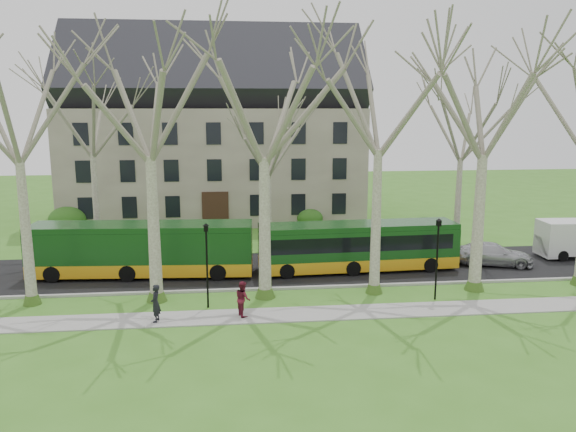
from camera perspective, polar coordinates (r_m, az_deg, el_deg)
The scene contains 14 objects.
ground at distance 30.64m, azimuth 3.36°, elevation -8.22°, with size 120.00×120.00×0.00m, color #3E7722.
sidewalk at distance 28.32m, azimuth 4.19°, elevation -9.80°, with size 70.00×2.00×0.06m, color gray.
road at distance 35.82m, azimuth 1.92°, elevation -5.32°, with size 80.00×8.00×0.06m, color black.
curb at distance 32.02m, azimuth 2.92°, elevation -7.23°, with size 80.00×0.25×0.14m, color #A5A39E.
building at distance 52.61m, azimuth -7.42°, elevation 8.67°, with size 26.50×12.20×16.00m.
tree_row_verge at distance 29.41m, azimuth 3.41°, elevation 4.97°, with size 49.00×7.00×14.00m.
tree_row_far at distance 39.91m, azimuth -1.02°, elevation 5.10°, with size 33.00×7.00×12.00m.
lamp_row at distance 28.95m, azimuth 3.73°, elevation -4.05°, with size 36.22×0.22×4.30m.
hedges at distance 43.50m, azimuth -5.72°, elevation -1.14°, with size 30.60×8.60×2.00m.
bus_lead at distance 34.91m, azimuth -14.56°, elevation -3.25°, with size 13.14×2.74×3.29m, color #113D14, non-canonical shape.
bus_follow at distance 35.22m, azimuth 7.14°, elevation -3.04°, with size 12.28×2.56×3.07m, color #113D14, non-canonical shape.
sedan at distance 38.64m, azimuth 20.11°, elevation -3.64°, with size 1.99×4.90×1.42m, color #A8A8AD.
pedestrian_a at distance 27.53m, azimuth -13.30°, elevation -8.62°, with size 0.66×0.43×1.81m, color black.
pedestrian_b at distance 27.65m, azimuth -4.61°, elevation -8.35°, with size 0.84×0.66×1.73m, color maroon.
Camera 1 is at (-4.80, -28.56, 10.02)m, focal length 35.00 mm.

